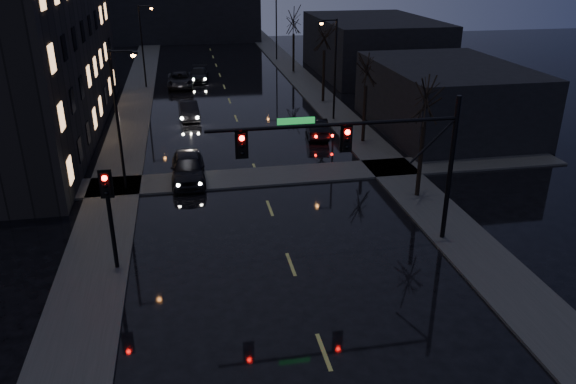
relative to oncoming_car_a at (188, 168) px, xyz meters
name	(u,v)px	position (x,y,z in m)	size (l,w,h in m)	color
sidewalk_left	(133,113)	(-4.31, 16.17, -0.78)	(3.00, 140.00, 0.12)	#2D2D2B
sidewalk_right	(327,104)	(12.69, 16.17, -0.78)	(3.00, 140.00, 0.12)	#2D2D2B
sidewalk_cross	(258,177)	(4.19, -0.33, -0.78)	(40.00, 3.00, 0.12)	#2D2D2B
apartment_block	(2,55)	(-12.31, 11.17, 5.16)	(12.00, 30.00, 12.00)	black
commercial_right_near	(446,97)	(19.69, 7.17, 1.66)	(10.00, 14.00, 5.00)	black
commercial_right_far	(372,46)	(21.19, 29.17, 2.16)	(12.00, 18.00, 6.00)	black
far_block	(185,13)	(1.19, 59.17, 3.16)	(22.00, 10.00, 8.00)	black
signal_mast	(373,148)	(8.04, -9.83, 4.03)	(11.11, 0.41, 7.00)	black
signal_pole_left	(109,206)	(-3.31, -9.83, 2.17)	(0.35, 0.41, 4.53)	black
tree_near	(428,87)	(12.59, -4.83, 5.38)	(3.52, 3.52, 8.08)	black
tree_mid_a	(367,61)	(12.59, 5.17, 4.99)	(3.30, 3.30, 7.58)	black
tree_mid_b	(325,28)	(12.59, 17.17, 5.77)	(3.74, 3.74, 8.59)	black
tree_far	(294,17)	(12.59, 31.17, 5.22)	(3.43, 3.43, 7.88)	black
streetlight_l_near	(120,110)	(-3.39, -0.83, 3.93)	(1.53, 0.28, 8.00)	black
streetlight_l_far	(144,39)	(-3.39, 26.17, 3.93)	(1.53, 0.28, 8.00)	black
streetlight_r_mid	(333,61)	(11.77, 11.17, 3.93)	(1.53, 0.28, 8.00)	black
streetlight_r_far	(275,21)	(11.77, 39.17, 3.93)	(1.53, 0.28, 8.00)	black
oncoming_car_a	(188,168)	(0.00, 0.00, 0.00)	(1.98, 4.93, 1.68)	black
oncoming_car_b	(189,110)	(0.39, 13.83, -0.15)	(1.45, 4.17, 1.37)	black
oncoming_car_c	(180,80)	(-0.20, 25.83, -0.09)	(2.47, 5.37, 1.49)	black
oncoming_car_d	(198,75)	(1.75, 28.46, -0.15)	(1.93, 4.76, 1.38)	black
lead_car	(317,127)	(9.63, 7.14, -0.15)	(1.46, 4.19, 1.38)	black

